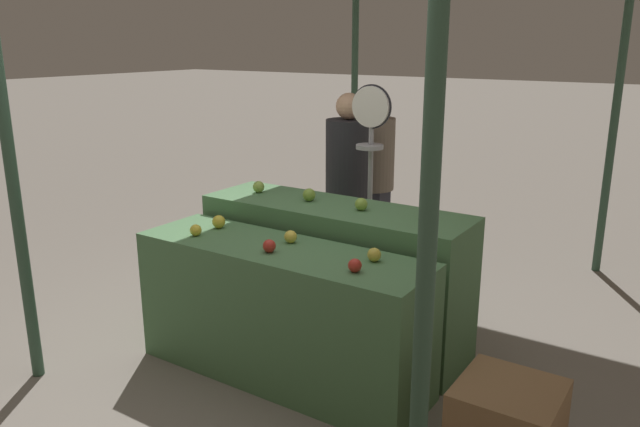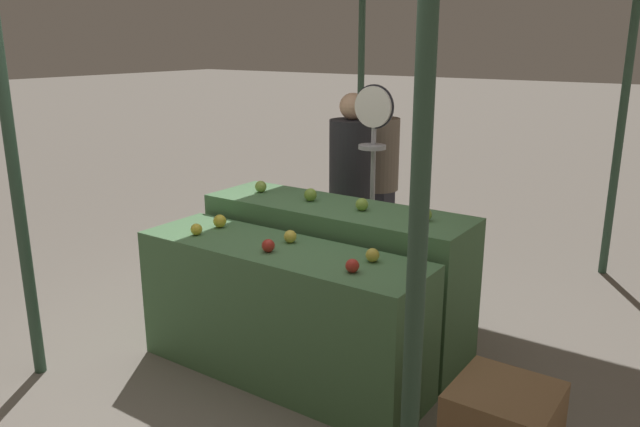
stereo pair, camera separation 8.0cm
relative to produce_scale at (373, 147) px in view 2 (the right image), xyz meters
The scene contains 16 objects.
ground_plane 1.72m from the produce_scale, 87.27° to the right, with size 60.00×60.00×0.00m, color gray.
display_counter_front 1.45m from the produce_scale, 87.27° to the right, with size 1.85×0.55×0.83m, color #4C7A4C.
display_counter_back 0.97m from the produce_scale, 84.42° to the right, with size 1.85×0.55×0.96m, color #4C7A4C.
apple_front_0 1.43m from the produce_scale, 111.99° to the right, with size 0.07×0.07×0.07m, color gold.
apple_front_1 1.33m from the produce_scale, 87.34° to the right, with size 0.08×0.08×0.08m, color #B72D23.
apple_front_2 1.47m from the produce_scale, 64.00° to the right, with size 0.07×0.07×0.07m, color #B72D23.
apple_front_3 1.25m from the produce_scale, 115.31° to the right, with size 0.09×0.09×0.09m, color gold.
apple_front_4 1.14m from the produce_scale, 87.00° to the right, with size 0.08×0.08×0.08m, color yellow.
apple_front_5 1.31m from the produce_scale, 59.74° to the right, with size 0.08×0.08×0.08m, color gold.
apple_back_0 0.86m from the produce_scale, 136.19° to the right, with size 0.08×0.08×0.08m, color #8EB247.
apple_back_1 0.64m from the produce_scale, 104.80° to the right, with size 0.09×0.09×0.09m, color #7AA338.
apple_back_2 0.69m from the produce_scale, 65.76° to the right, with size 0.08×0.08×0.08m, color #84AD3D.
apple_back_3 0.93m from the produce_scale, 38.97° to the right, with size 0.08×0.08×0.08m, color #84AD3D.
produce_scale is the anchor object (origin of this frame).
person_vendor_at_scale 0.62m from the produce_scale, 138.24° to the left, with size 0.42×0.42×1.61m.
person_customer_left 1.02m from the produce_scale, 116.92° to the left, with size 0.42×0.42×1.56m.
Camera 2 is at (2.16, -2.71, 2.01)m, focal length 35.00 mm.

